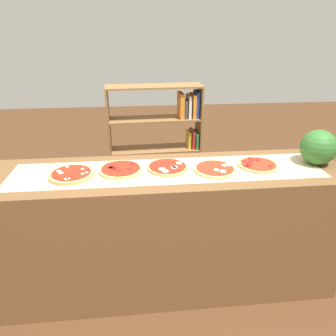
# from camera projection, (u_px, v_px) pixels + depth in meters

# --- Properties ---
(ground_plane) EXTENTS (12.00, 12.00, 0.00)m
(ground_plane) POSITION_uv_depth(u_px,v_px,m) (168.00, 280.00, 2.46)
(ground_plane) COLOR #4C2D19
(counter) EXTENTS (2.39, 0.61, 0.94)m
(counter) POSITION_uv_depth(u_px,v_px,m) (168.00, 230.00, 2.27)
(counter) COLOR brown
(counter) RESTS_ON ground_plane
(parchment_paper) EXTENTS (2.05, 0.41, 0.00)m
(parchment_paper) POSITION_uv_depth(u_px,v_px,m) (168.00, 171.00, 2.07)
(parchment_paper) COLOR tan
(parchment_paper) RESTS_ON counter
(pizza_mushroom_0) EXTENTS (0.29, 0.29, 0.03)m
(pizza_mushroom_0) POSITION_uv_depth(u_px,v_px,m) (71.00, 174.00, 1.99)
(pizza_mushroom_0) COLOR tan
(pizza_mushroom_0) RESTS_ON parchment_paper
(pizza_pepperoni_1) EXTENTS (0.29, 0.29, 0.03)m
(pizza_pepperoni_1) POSITION_uv_depth(u_px,v_px,m) (121.00, 169.00, 2.06)
(pizza_pepperoni_1) COLOR #DBB26B
(pizza_pepperoni_1) RESTS_ON parchment_paper
(pizza_mozzarella_2) EXTENTS (0.27, 0.27, 0.02)m
(pizza_mozzarella_2) POSITION_uv_depth(u_px,v_px,m) (168.00, 167.00, 2.10)
(pizza_mozzarella_2) COLOR tan
(pizza_mozzarella_2) RESTS_ON parchment_paper
(pizza_mozzarella_3) EXTENTS (0.29, 0.29, 0.02)m
(pizza_mozzarella_3) POSITION_uv_depth(u_px,v_px,m) (215.00, 169.00, 2.07)
(pizza_mozzarella_3) COLOR #DBB26B
(pizza_mozzarella_3) RESTS_ON parchment_paper
(pizza_pepperoni_4) EXTENTS (0.27, 0.27, 0.02)m
(pizza_pepperoni_4) POSITION_uv_depth(u_px,v_px,m) (258.00, 165.00, 2.14)
(pizza_pepperoni_4) COLOR tan
(pizza_pepperoni_4) RESTS_ON parchment_paper
(watermelon) EXTENTS (0.24, 0.24, 0.24)m
(watermelon) POSITION_uv_depth(u_px,v_px,m) (318.00, 147.00, 2.13)
(watermelon) COLOR #2D6628
(watermelon) RESTS_ON counter
(bookshelf) EXTENTS (0.94, 0.31, 1.30)m
(bookshelf) POSITION_uv_depth(u_px,v_px,m) (168.00, 150.00, 3.29)
(bookshelf) COLOR brown
(bookshelf) RESTS_ON ground_plane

